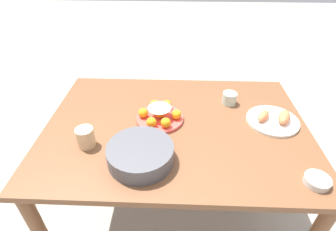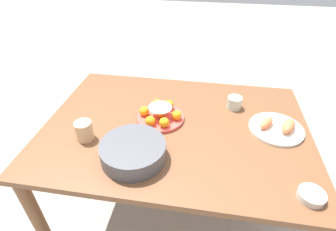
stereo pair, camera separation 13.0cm
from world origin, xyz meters
The scene contains 8 objects.
ground_plane centered at (0.00, 0.00, 0.00)m, with size 12.00×12.00×0.00m, color #9E9384.
dining_table centered at (0.00, 0.00, 0.66)m, with size 1.30×0.92×0.76m.
cake_plate centered at (0.08, -0.04, 0.79)m, with size 0.24×0.24×0.08m.
serving_bowl centered at (0.14, 0.25, 0.80)m, with size 0.28×0.28×0.08m.
sauce_bowl centered at (-0.54, 0.35, 0.78)m, with size 0.10×0.10×0.03m.
seafood_platter centered at (-0.49, -0.04, 0.78)m, with size 0.26×0.26×0.06m.
cup_near centered at (-0.29, -0.20, 0.79)m, with size 0.08×0.08×0.06m.
cup_far centered at (0.40, 0.17, 0.81)m, with size 0.08×0.08×0.09m.
Camera 1 is at (0.00, 1.03, 1.57)m, focal length 28.00 mm.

